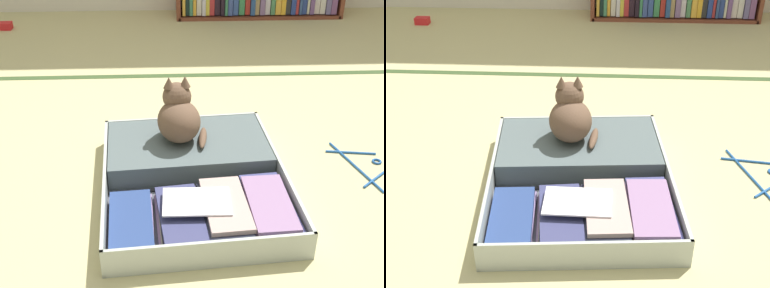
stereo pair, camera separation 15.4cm
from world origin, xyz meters
The scene contains 6 objects.
ground_plane centered at (0.00, 0.00, 0.00)m, with size 10.00×10.00×0.00m, color #C2B881.
tatami_border centered at (0.00, 1.09, 0.00)m, with size 4.80×0.05×0.00m.
open_suitcase centered at (-0.05, 0.01, 0.05)m, with size 0.75×0.89×0.11m.
black_cat centered at (-0.11, 0.20, 0.21)m, with size 0.22×0.24×0.26m.
clothes_hanger centered at (0.67, 0.11, 0.01)m, with size 0.25×0.38×0.01m.
small_red_pouch centered at (-1.32, 1.98, 0.02)m, with size 0.10×0.07×0.05m.
Camera 1 is at (-0.13, -1.65, 1.19)m, focal length 47.63 mm.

